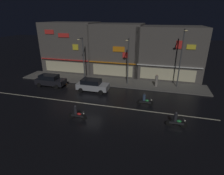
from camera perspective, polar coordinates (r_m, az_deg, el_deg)
ground_plane at (r=21.09m, az=-6.83°, el=-5.28°), size 140.00×140.00×0.00m
lane_divider_stripe at (r=21.09m, az=-6.83°, el=-5.27°), size 27.32×0.16×0.01m
sidewalk_far at (r=27.94m, az=-0.92°, el=1.96°), size 28.76×3.97×0.14m
storefront_left_block at (r=32.43m, az=1.95°, el=12.30°), size 8.32×7.96×8.44m
storefront_center_block at (r=34.82m, az=-12.60°, el=12.61°), size 9.37×6.73×8.62m
storefront_right_block at (r=31.60m, az=17.62°, el=10.79°), size 10.18×7.83×8.13m
streetlamp_west at (r=28.08m, az=-9.33°, el=10.15°), size 0.44×1.64×6.51m
streetlamp_mid at (r=25.62m, az=5.09°, el=9.42°), size 0.44×1.64×6.65m
streetlamp_east at (r=25.95m, az=21.30°, el=9.74°), size 0.44×1.64×7.96m
pedestrian_on_sidewalk at (r=26.29m, az=13.99°, el=2.05°), size 0.42×0.42×1.79m
parked_car_near_kerb at (r=27.58m, az=-19.10°, el=2.21°), size 4.30×1.98×1.67m
parked_car_trailing at (r=24.37m, az=-6.28°, el=0.80°), size 4.30×1.98×1.67m
motorcycle_lead at (r=20.75m, az=10.44°, el=-4.02°), size 1.90×0.60×1.52m
motorcycle_following at (r=17.66m, az=19.81°, el=-9.94°), size 1.90×0.60×1.52m
motorcycle_opposite_lane at (r=18.09m, az=-11.20°, el=-8.16°), size 1.90×0.60×1.52m
traffic_cone at (r=27.56m, az=-14.69°, el=1.39°), size 0.36×0.36×0.55m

